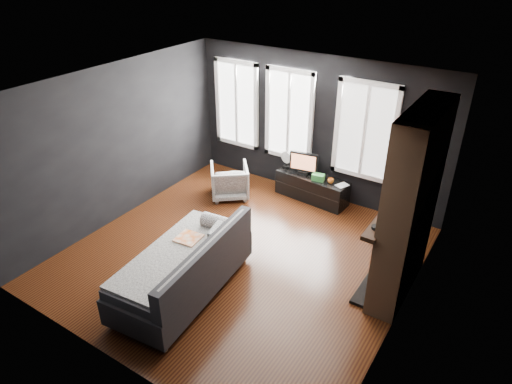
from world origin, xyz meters
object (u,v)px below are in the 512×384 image
Objects in this scene: media_console at (312,188)px; mantel_vase at (401,189)px; armchair at (229,179)px; book at (340,179)px; mug at (331,180)px; sofa at (182,264)px; monitor at (304,162)px.

media_console is 2.51m from mantel_vase.
armchair reaches higher than book.
armchair is at bearing -146.50° from media_console.
mug is (1.79, 0.69, 0.18)m from armchair.
sofa is at bearing 72.88° from armchair.
mug is at bearing 143.63° from mantel_vase.
armchair is 3.16× the size of book.
monitor is 0.76m from book.
armchair is at bearing -158.83° from mug.
book is at bearing -9.63° from monitor.
armchair is 2.09m from book.
sofa is at bearing -90.36° from media_console.
media_console is 2.54× the size of monitor.
mug is (0.60, -0.06, -0.19)m from monitor.
book is (0.87, 3.34, 0.12)m from sofa.
mug is at bearing 72.30° from sofa.
sofa is 3.45m from book.
book is 1.96m from mantel_vase.
armchair is at bearing -159.12° from book.
mantel_vase is at bearing -40.36° from book.
armchair is 1.29× the size of monitor.
mantel_vase is at bearing -36.37° from mug.
monitor reaches higher than media_console.
media_console is at bearing 178.52° from book.
mug is 0.49× the size of book.
monitor is 2.51m from mantel_vase.
mug is at bearing -14.32° from monitor.
sofa is at bearing -136.13° from mantel_vase.
sofa is 9.82× the size of book.
mantel_vase reaches higher than sofa.
monitor is at bearing 150.87° from mantel_vase.
media_console is at bearing 168.78° from armchair.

